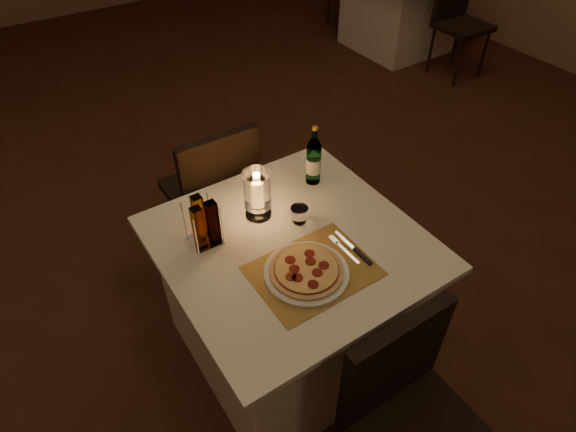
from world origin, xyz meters
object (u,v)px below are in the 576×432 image
pizza (306,270)px  hurricane_candle (257,191)px  chair_near (408,406)px  water_bottle (314,160)px  plate (306,273)px  chair_far (214,186)px  neighbor_table_right (400,10)px  main_table (290,298)px  tumbler (299,215)px

pizza → hurricane_candle: bearing=86.5°
chair_near → water_bottle: 1.07m
plate → hurricane_candle: 0.41m
water_bottle → pizza: bearing=-128.1°
hurricane_candle → chair_far: bearing=87.0°
hurricane_candle → neighbor_table_right: size_ratio=0.22×
pizza → hurricane_candle: 0.40m
main_table → tumbler: bearing=39.5°
main_table → tumbler: (0.09, 0.08, 0.40)m
main_table → chair_far: size_ratio=1.11×
water_bottle → neighbor_table_right: 3.49m
water_bottle → main_table: bearing=-138.3°
chair_far → water_bottle: size_ratio=3.14×
water_bottle → hurricane_candle: size_ratio=1.30×
plate → hurricane_candle: bearing=86.6°
chair_far → water_bottle: 0.62m
water_bottle → hurricane_candle: (-0.33, -0.06, 0.01)m
chair_far → hurricane_candle: (-0.03, -0.51, 0.32)m
main_table → chair_far: bearing=90.0°
chair_far → plate: size_ratio=2.81×
neighbor_table_right → water_bottle: bearing=-140.9°
plate → pizza: size_ratio=1.14×
pizza → tumbler: tumbler is taller
pizza → tumbler: (0.14, 0.26, 0.01)m
tumbler → hurricane_candle: 0.20m
hurricane_candle → water_bottle: bearing=10.6°
plate → neighbor_table_right: plate is taller
chair_far → tumbler: (0.09, -0.64, 0.23)m
plate → hurricane_candle: hurricane_candle is taller
plate → water_bottle: size_ratio=1.12×
plate → water_bottle: 0.58m
main_table → pizza: bearing=-105.6°
chair_far → pizza: bearing=-93.2°
plate → tumbler: 0.30m
chair_far → plate: (-0.05, -0.89, 0.20)m
tumbler → hurricane_candle: bearing=132.8°
chair_far → tumbler: 0.68m
water_bottle → neighbor_table_right: water_bottle is taller
water_bottle → plate: bearing=-128.1°
tumbler → chair_near: bearing=-96.8°
chair_near → chair_far: same height
tumbler → pizza: bearing=-119.3°
plate → neighbor_table_right: (3.04, 2.63, -0.38)m
main_table → hurricane_candle: 0.54m
main_table → chair_far: 0.74m
chair_near → pizza: (-0.05, 0.53, 0.22)m
chair_far → tumbler: chair_far is taller
main_table → water_bottle: size_ratio=3.49×
chair_far → plate: chair_far is taller
main_table → tumbler: 0.42m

